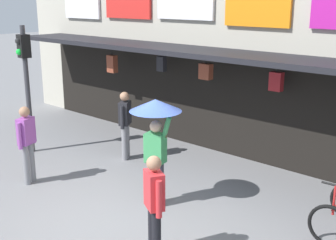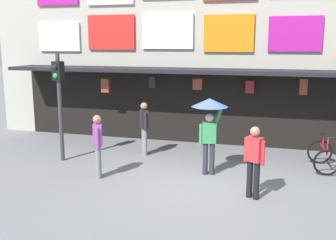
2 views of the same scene
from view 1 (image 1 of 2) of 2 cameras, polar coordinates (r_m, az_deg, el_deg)
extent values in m
plane|color=slate|center=(8.30, -4.62, -12.26)|extent=(80.00, 80.00, 0.00)
cube|color=black|center=(9.98, 9.06, 8.05)|extent=(15.30, 1.40, 0.12)
cube|color=white|center=(14.74, -10.95, 14.66)|extent=(1.68, 0.08, 1.05)
cylinder|color=black|center=(12.72, -7.21, 8.82)|extent=(0.02, 0.02, 0.27)
cube|color=brown|center=(12.77, -7.15, 7.14)|extent=(0.28, 0.17, 0.49)
cylinder|color=black|center=(11.71, -0.84, 8.57)|extent=(0.02, 0.02, 0.18)
cube|color=#232328|center=(11.75, -0.83, 7.19)|extent=(0.24, 0.14, 0.39)
cylinder|color=black|center=(10.48, 4.89, 7.69)|extent=(0.02, 0.02, 0.19)
cube|color=brown|center=(10.52, 4.86, 6.20)|extent=(0.30, 0.18, 0.37)
cylinder|color=black|center=(9.85, 13.79, 6.65)|extent=(0.02, 0.02, 0.24)
cube|color=maroon|center=(9.90, 13.67, 4.80)|extent=(0.28, 0.17, 0.41)
cube|color=black|center=(10.79, 10.74, 1.23)|extent=(15.30, 0.04, 2.50)
cylinder|color=#38383D|center=(11.66, -17.51, 3.61)|extent=(0.12, 0.12, 3.20)
cube|color=black|center=(11.50, -17.95, 8.97)|extent=(0.31, 0.27, 0.56)
sphere|color=black|center=(11.44, -18.61, 9.54)|extent=(0.15, 0.15, 0.15)
sphere|color=#19DB3D|center=(11.46, -18.49, 8.25)|extent=(0.15, 0.15, 0.15)
torus|color=black|center=(7.68, 19.99, -12.64)|extent=(0.72, 0.12, 0.72)
cylinder|color=#B21E1E|center=(7.57, 20.48, -9.57)|extent=(0.04, 0.04, 0.50)
cylinder|color=black|center=(7.47, 20.66, -7.82)|extent=(0.44, 0.07, 0.04)
cylinder|color=#2D2D38|center=(8.58, -2.06, -8.01)|extent=(0.14, 0.14, 0.88)
cylinder|color=#2D2D38|center=(8.49, -1.01, -8.25)|extent=(0.14, 0.14, 0.88)
cube|color=#388E51|center=(8.27, -1.57, -3.56)|extent=(0.40, 0.29, 0.56)
sphere|color=beige|center=(8.15, -1.59, -0.83)|extent=(0.22, 0.22, 0.22)
cylinder|color=#388E51|center=(8.40, -2.86, -3.63)|extent=(0.09, 0.09, 0.56)
cylinder|color=#388E51|center=(8.05, -0.25, -1.12)|extent=(0.23, 0.09, 0.48)
cylinder|color=#4C3823|center=(8.02, -0.25, -0.40)|extent=(0.02, 0.02, 0.55)
cone|color=#334C99|center=(8.05, -1.61, 1.90)|extent=(0.96, 0.96, 0.22)
cylinder|color=gray|center=(10.04, -17.04, -5.13)|extent=(0.14, 0.14, 0.88)
cylinder|color=gray|center=(9.91, -17.66, -5.46)|extent=(0.14, 0.14, 0.88)
cube|color=#9E4CA8|center=(9.75, -17.69, -1.33)|extent=(0.34, 0.42, 0.56)
sphere|color=#A87A5B|center=(9.65, -17.89, 1.00)|extent=(0.22, 0.22, 0.22)
cylinder|color=#9E4CA8|center=(9.93, -16.90, -1.26)|extent=(0.09, 0.09, 0.56)
cylinder|color=#9E4CA8|center=(9.60, -18.45, -1.97)|extent=(0.09, 0.09, 0.56)
cylinder|color=gray|center=(11.04, -5.29, -2.62)|extent=(0.14, 0.14, 0.88)
cylinder|color=gray|center=(10.87, -5.58, -2.91)|extent=(0.14, 0.14, 0.88)
cube|color=#232328|center=(10.75, -5.53, 0.88)|extent=(0.37, 0.42, 0.56)
sphere|color=#A87A5B|center=(10.65, -5.59, 3.01)|extent=(0.22, 0.22, 0.22)
cylinder|color=#232328|center=(10.97, -5.18, 0.91)|extent=(0.09, 0.09, 0.56)
cylinder|color=#232328|center=(10.56, -5.89, 0.32)|extent=(0.09, 0.09, 0.56)
cylinder|color=black|center=(6.94, -1.96, -14.04)|extent=(0.14, 0.14, 0.88)
cylinder|color=black|center=(6.79, -1.49, -14.75)|extent=(0.14, 0.14, 0.88)
cube|color=red|center=(6.54, -1.78, -8.91)|extent=(0.42, 0.37, 0.56)
sphere|color=#A87A5B|center=(6.38, -1.81, -5.55)|extent=(0.22, 0.22, 0.22)
cylinder|color=red|center=(6.75, -2.35, -8.56)|extent=(0.09, 0.09, 0.56)
cylinder|color=red|center=(6.37, -1.17, -10.09)|extent=(0.09, 0.09, 0.56)
camera|label=2|loc=(5.81, -97.72, -5.60)|focal=42.32mm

